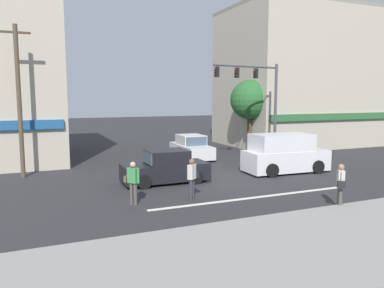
# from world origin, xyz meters

# --- Properties ---
(ground_plane) EXTENTS (120.00, 120.00, 0.00)m
(ground_plane) POSITION_xyz_m (0.00, 0.00, 0.00)
(ground_plane) COLOR #2B2B2D
(lane_marking_stripe) EXTENTS (9.00, 0.24, 0.01)m
(lane_marking_stripe) POSITION_xyz_m (0.00, -3.50, 0.00)
(lane_marking_stripe) COLOR silver
(lane_marking_stripe) RESTS_ON ground
(sidewalk_curb) EXTENTS (40.00, 5.00, 0.16)m
(sidewalk_curb) POSITION_xyz_m (0.00, -8.50, 0.08)
(sidewalk_curb) COLOR gray
(sidewalk_curb) RESTS_ON ground
(building_right_corner) EXTENTS (12.16, 8.92, 11.42)m
(building_right_corner) POSITION_xyz_m (13.08, 10.39, 5.71)
(building_right_corner) COLOR #B7AD99
(building_right_corner) RESTS_ON ground
(street_tree) EXTENTS (2.93, 2.93, 5.36)m
(street_tree) POSITION_xyz_m (6.77, 7.84, 3.87)
(street_tree) COLOR #4C3823
(street_tree) RESTS_ON ground
(utility_pole_near_left) EXTENTS (1.40, 0.22, 7.64)m
(utility_pole_near_left) POSITION_xyz_m (-8.75, 4.49, 3.97)
(utility_pole_near_left) COLOR brown
(utility_pole_near_left) RESTS_ON ground
(traffic_light_mast) EXTENTS (4.87, 0.71, 6.20)m
(traffic_light_mast) POSITION_xyz_m (5.12, 4.01, 4.30)
(traffic_light_mast) COLOR #47474C
(traffic_light_mast) RESTS_ON ground
(sedan_crossing_rightbound) EXTENTS (4.11, 1.89, 1.58)m
(sedan_crossing_rightbound) POSITION_xyz_m (-2.42, 0.49, 0.71)
(sedan_crossing_rightbound) COLOR black
(sedan_crossing_rightbound) RESTS_ON ground
(van_waiting_far) EXTENTS (4.69, 2.22, 2.11)m
(van_waiting_far) POSITION_xyz_m (4.36, 0.33, 1.01)
(van_waiting_far) COLOR silver
(van_waiting_far) RESTS_ON ground
(sedan_approaching_near) EXTENTS (1.93, 4.13, 1.58)m
(sedan_approaching_near) POSITION_xyz_m (1.50, 6.60, 0.71)
(sedan_approaching_near) COLOR silver
(sedan_approaching_near) RESTS_ON ground
(pedestrian_foreground_with_bag) EXTENTS (0.55, 0.62, 1.67)m
(pedestrian_foreground_with_bag) POSITION_xyz_m (2.12, -6.01, 0.95)
(pedestrian_foreground_with_bag) COLOR #4C4742
(pedestrian_foreground_with_bag) RESTS_ON ground
(pedestrian_mid_crossing) EXTENTS (0.63, 0.52, 1.67)m
(pedestrian_mid_crossing) POSITION_xyz_m (-2.43, -2.79, 0.95)
(pedestrian_mid_crossing) COLOR #333338
(pedestrian_mid_crossing) RESTS_ON ground
(pedestrian_far_side) EXTENTS (0.52, 0.64, 1.67)m
(pedestrian_far_side) POSITION_xyz_m (-4.78, -2.56, 0.95)
(pedestrian_far_side) COLOR #4C4742
(pedestrian_far_side) RESTS_ON ground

